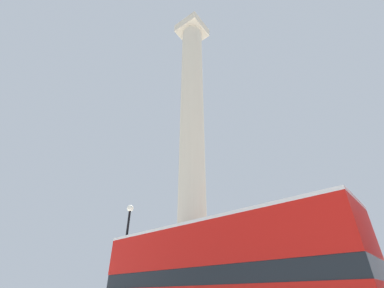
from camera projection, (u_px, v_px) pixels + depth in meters
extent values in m
cube|color=#BCB29E|center=(192.00, 282.00, 13.04)|extent=(2.37, 2.37, 0.97)
cylinder|color=#BCB29E|center=(192.00, 120.00, 18.35)|extent=(1.71, 1.71, 19.52)
cube|color=#BCB29E|center=(192.00, 31.00, 23.63)|extent=(2.30, 2.30, 0.90)
sphere|color=brown|center=(192.00, 24.00, 24.12)|extent=(0.96, 0.96, 0.96)
cube|color=black|center=(216.00, 278.00, 9.25)|extent=(10.34, 3.19, 0.55)
cube|color=#B7140F|center=(215.00, 248.00, 9.77)|extent=(10.35, 3.24, 1.46)
cube|color=silver|center=(214.00, 227.00, 10.18)|extent=(10.35, 3.24, 0.12)
ellipsoid|color=brown|center=(135.00, 267.00, 23.71)|extent=(2.21, 1.42, 0.90)
cone|color=brown|center=(141.00, 261.00, 23.26)|extent=(0.97, 0.71, 0.95)
cylinder|color=brown|center=(136.00, 256.00, 24.18)|extent=(0.36, 0.36, 0.90)
sphere|color=brown|center=(137.00, 249.00, 24.49)|extent=(0.28, 0.28, 0.28)
cylinder|color=brown|center=(140.00, 278.00, 22.91)|extent=(0.20, 0.20, 1.00)
cylinder|color=brown|center=(135.00, 278.00, 22.65)|extent=(0.20, 0.20, 1.00)
cylinder|color=brown|center=(133.00, 279.00, 23.79)|extent=(0.20, 0.20, 1.00)
cylinder|color=brown|center=(128.00, 278.00, 23.54)|extent=(0.20, 0.20, 1.00)
cylinder|color=black|center=(123.00, 268.00, 14.33)|extent=(0.14, 0.14, 6.36)
sphere|color=white|center=(130.00, 208.00, 16.08)|extent=(0.41, 0.41, 0.41)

